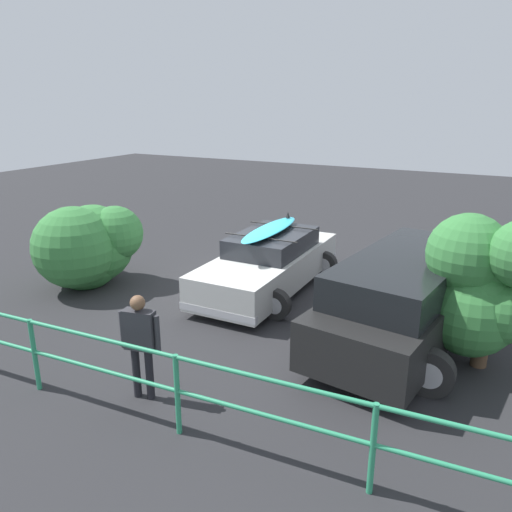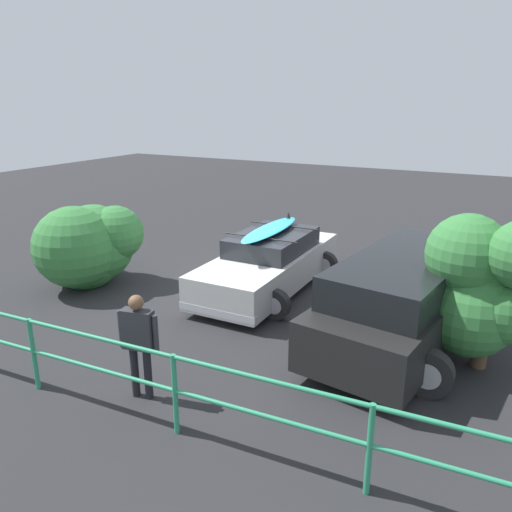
{
  "view_description": "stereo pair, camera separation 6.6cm",
  "coord_description": "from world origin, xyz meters",
  "px_view_note": "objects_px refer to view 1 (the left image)",
  "views": [
    {
      "loc": [
        -4.98,
        9.01,
        4.11
      ],
      "look_at": [
        -0.34,
        0.12,
        0.95
      ],
      "focal_mm": 35.0,
      "sensor_mm": 36.0,
      "label": 1
    },
    {
      "loc": [
        -5.04,
        8.98,
        4.11
      ],
      "look_at": [
        -0.34,
        0.12,
        0.95
      ],
      "focal_mm": 35.0,
      "sensor_mm": 36.0,
      "label": 2
    }
  ],
  "objects_px": {
    "suv_car": "(407,297)",
    "bush_near_left": "(87,247)",
    "person_bystander": "(140,338)",
    "bush_near_right": "(481,286)",
    "sedan_car": "(269,263)"
  },
  "relations": [
    {
      "from": "suv_car",
      "to": "bush_near_left",
      "type": "bearing_deg",
      "value": 4.01
    },
    {
      "from": "bush_near_left",
      "to": "bush_near_right",
      "type": "bearing_deg",
      "value": -179.5
    },
    {
      "from": "suv_car",
      "to": "bush_near_left",
      "type": "height_order",
      "value": "bush_near_left"
    },
    {
      "from": "person_bystander",
      "to": "bush_near_right",
      "type": "xyz_separation_m",
      "value": [
        -4.08,
        -3.09,
        0.44
      ]
    },
    {
      "from": "sedan_car",
      "to": "person_bystander",
      "type": "relative_size",
      "value": 2.86
    },
    {
      "from": "sedan_car",
      "to": "bush_near_right",
      "type": "distance_m",
      "value": 4.75
    },
    {
      "from": "person_bystander",
      "to": "suv_car",
      "type": "bearing_deg",
      "value": -129.87
    },
    {
      "from": "person_bystander",
      "to": "bush_near_left",
      "type": "relative_size",
      "value": 0.67
    },
    {
      "from": "bush_near_right",
      "to": "bush_near_left",
      "type": "bearing_deg",
      "value": 0.5
    },
    {
      "from": "bush_near_right",
      "to": "sedan_car",
      "type": "bearing_deg",
      "value": -20.34
    },
    {
      "from": "person_bystander",
      "to": "bush_near_left",
      "type": "xyz_separation_m",
      "value": [
        4.08,
        -3.02,
        -0.03
      ]
    },
    {
      "from": "sedan_car",
      "to": "suv_car",
      "type": "xyz_separation_m",
      "value": [
        -3.24,
        1.21,
        0.21
      ]
    },
    {
      "from": "sedan_car",
      "to": "bush_near_right",
      "type": "xyz_separation_m",
      "value": [
        -4.39,
        1.63,
        0.76
      ]
    },
    {
      "from": "person_bystander",
      "to": "bush_near_right",
      "type": "bearing_deg",
      "value": -142.9
    },
    {
      "from": "person_bystander",
      "to": "bush_near_right",
      "type": "relative_size",
      "value": 0.62
    }
  ]
}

